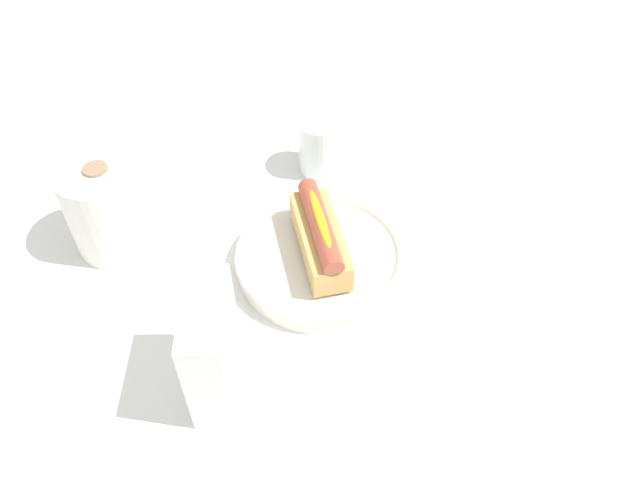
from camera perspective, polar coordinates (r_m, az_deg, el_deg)
ground_plane at (r=0.83m, az=-0.65°, el=-4.07°), size 2.40×2.40×0.00m
serving_bowl at (r=0.83m, az=0.00°, el=-1.65°), size 0.23×0.23×0.03m
hotdog_front at (r=0.80m, az=0.00°, el=0.38°), size 0.16×0.07×0.06m
water_glass at (r=0.96m, az=0.09°, el=8.46°), size 0.07×0.07×0.09m
paper_towel_roll at (r=0.88m, az=-18.74°, el=2.84°), size 0.11×0.11×0.13m
napkin_box at (r=0.69m, az=-9.85°, el=-9.72°), size 0.11×0.05×0.15m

